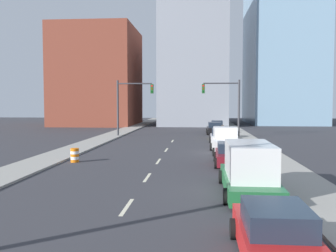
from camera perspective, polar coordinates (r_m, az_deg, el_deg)
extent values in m
cube|color=gray|center=(49.93, -7.60, -1.06)|extent=(2.80, 96.63, 0.12)
cube|color=gray|center=(49.06, 10.67, -1.17)|extent=(2.80, 96.63, 0.12)
cube|color=beige|center=(14.91, -6.29, -12.15)|extent=(0.16, 2.40, 0.01)
cube|color=beige|center=(20.45, -3.18, -7.82)|extent=(0.16, 2.40, 0.01)
cube|color=beige|center=(25.97, -1.46, -5.39)|extent=(0.16, 2.40, 0.01)
cube|color=beige|center=(32.17, -0.26, -3.66)|extent=(0.16, 2.40, 0.01)
cube|color=beige|center=(39.58, 0.68, -2.31)|extent=(0.16, 2.40, 0.01)
cube|color=brown|center=(70.58, -10.60, 7.35)|extent=(14.00, 16.00, 17.61)
cube|color=gray|center=(72.46, 3.91, 10.36)|extent=(12.00, 20.00, 25.32)
cube|color=#7A9EB7|center=(78.38, 16.98, 11.10)|extent=(13.00, 20.00, 29.11)
cylinder|color=#38383D|center=(45.38, -7.66, 2.67)|extent=(0.24, 0.24, 6.74)
cylinder|color=#38383D|center=(45.03, -5.09, 6.46)|extent=(4.15, 0.16, 0.16)
cube|color=#194C1E|center=(44.70, -2.45, 5.68)|extent=(0.34, 0.32, 1.10)
cylinder|color=red|center=(44.55, -2.48, 6.13)|extent=(0.22, 0.04, 0.22)
cylinder|color=#593F0C|center=(44.53, -2.48, 5.69)|extent=(0.22, 0.04, 0.22)
cylinder|color=#0C3F14|center=(44.52, -2.48, 5.25)|extent=(0.22, 0.04, 0.22)
cylinder|color=#38383D|center=(44.57, 10.74, 2.62)|extent=(0.24, 0.24, 6.74)
cylinder|color=#38383D|center=(44.46, 8.11, 6.47)|extent=(4.15, 0.16, 0.16)
cube|color=#194C1E|center=(44.36, 5.41, 5.68)|extent=(0.34, 0.32, 1.10)
cylinder|color=red|center=(44.20, 5.41, 6.13)|extent=(0.22, 0.04, 0.22)
cylinder|color=#593F0C|center=(44.19, 5.41, 5.69)|extent=(0.22, 0.04, 0.22)
cylinder|color=#0C3F14|center=(44.18, 5.41, 5.25)|extent=(0.22, 0.04, 0.22)
cylinder|color=orange|center=(26.36, -14.01, -5.16)|extent=(0.56, 0.56, 0.19)
cylinder|color=white|center=(26.33, -14.02, -4.75)|extent=(0.56, 0.56, 0.19)
cylinder|color=orange|center=(26.30, -14.02, -4.34)|extent=(0.56, 0.56, 0.19)
cylinder|color=white|center=(26.28, -14.03, -3.93)|extent=(0.56, 0.56, 0.19)
cylinder|color=orange|center=(26.25, -14.03, -3.52)|extent=(0.56, 0.56, 0.19)
cube|color=red|center=(10.32, 16.13, -16.60)|extent=(1.84, 4.79, 0.66)
cube|color=#1E2838|center=(10.12, 16.19, -13.25)|extent=(1.60, 2.16, 0.60)
cylinder|color=black|center=(11.64, 9.99, -15.17)|extent=(0.22, 0.61, 0.61)
cylinder|color=black|center=(11.95, 19.27, -14.83)|extent=(0.22, 0.61, 0.61)
cube|color=#1E6033|center=(17.24, 12.13, -8.39)|extent=(2.20, 6.34, 0.62)
cube|color=silver|center=(16.74, 12.31, -5.08)|extent=(1.92, 3.94, 1.49)
cylinder|color=black|center=(19.09, 8.07, -7.68)|extent=(0.23, 0.66, 0.66)
cylinder|color=black|center=(19.33, 14.70, -7.62)|extent=(0.23, 0.66, 0.66)
cylinder|color=black|center=(15.27, 8.83, -10.54)|extent=(0.23, 0.66, 0.66)
cylinder|color=black|center=(15.57, 17.13, -10.38)|extent=(0.23, 0.66, 0.66)
cube|color=maroon|center=(24.70, 9.49, -4.70)|extent=(1.95, 4.63, 0.67)
cube|color=#1E2838|center=(24.61, 9.51, -3.23)|extent=(1.67, 2.10, 0.61)
cylinder|color=black|center=(26.09, 7.20, -4.65)|extent=(0.24, 0.66, 0.66)
cylinder|color=black|center=(26.20, 11.39, -4.66)|extent=(0.24, 0.66, 0.66)
cylinder|color=black|center=(23.28, 7.34, -5.64)|extent=(0.24, 0.66, 0.66)
cylinder|color=black|center=(23.40, 12.04, -5.64)|extent=(0.24, 0.66, 0.66)
cube|color=silver|center=(30.41, 8.86, -2.89)|extent=(2.26, 5.40, 0.96)
cube|color=silver|center=(31.11, 8.72, -1.00)|extent=(1.90, 1.66, 0.92)
cylinder|color=black|center=(32.00, 6.61, -3.16)|extent=(0.24, 0.64, 0.63)
cylinder|color=black|center=(32.21, 10.47, -3.15)|extent=(0.24, 0.64, 0.63)
cylinder|color=black|center=(28.72, 7.03, -3.93)|extent=(0.24, 0.64, 0.63)
cylinder|color=black|center=(28.95, 11.33, -3.91)|extent=(0.24, 0.64, 0.63)
cube|color=#B2B2BC|center=(36.70, 8.00, -1.97)|extent=(1.81, 4.71, 0.71)
cube|color=#1E2838|center=(36.64, 8.00, -0.91)|extent=(1.59, 2.12, 0.64)
cylinder|color=black|center=(38.12, 6.46, -2.07)|extent=(0.22, 0.65, 0.65)
cylinder|color=black|center=(38.23, 9.26, -2.08)|extent=(0.22, 0.65, 0.65)
cylinder|color=black|center=(35.22, 6.62, -2.53)|extent=(0.22, 0.65, 0.65)
cylinder|color=black|center=(35.34, 9.64, -2.54)|extent=(0.22, 0.65, 0.65)
cube|color=gold|center=(42.84, 8.20, -1.24)|extent=(2.03, 4.38, 0.61)
cube|color=#1E2838|center=(42.79, 8.20, -0.44)|extent=(1.69, 2.01, 0.58)
cylinder|color=black|center=(44.08, 6.79, -1.29)|extent=(0.26, 0.70, 0.69)
cylinder|color=black|center=(44.28, 9.21, -1.29)|extent=(0.26, 0.70, 0.69)
cylinder|color=black|center=(41.44, 7.11, -1.60)|extent=(0.26, 0.70, 0.69)
cylinder|color=black|center=(41.66, 9.69, -1.59)|extent=(0.26, 0.70, 0.69)
cube|color=black|center=(48.70, 7.11, -0.61)|extent=(1.87, 4.34, 0.72)
cube|color=#1E2838|center=(48.66, 7.12, 0.20)|extent=(1.62, 1.96, 0.65)
cylinder|color=black|center=(50.01, 5.95, -0.74)|extent=(0.23, 0.65, 0.64)
cylinder|color=black|center=(50.11, 8.10, -0.75)|extent=(0.23, 0.65, 0.64)
cylinder|color=black|center=(47.34, 6.07, -0.98)|extent=(0.23, 0.65, 0.64)
cylinder|color=black|center=(47.45, 8.33, -0.99)|extent=(0.23, 0.65, 0.64)
cube|color=brown|center=(54.99, 7.47, -0.15)|extent=(1.76, 4.57, 0.66)
cube|color=#1E2838|center=(54.95, 7.47, 0.51)|extent=(1.55, 2.06, 0.62)
cylinder|color=black|center=(56.38, 6.48, -0.23)|extent=(0.22, 0.71, 0.71)
cylinder|color=black|center=(56.46, 8.32, -0.24)|extent=(0.22, 0.71, 0.71)
cylinder|color=black|center=(53.55, 6.56, -0.43)|extent=(0.22, 0.71, 0.71)
cylinder|color=black|center=(53.64, 8.50, -0.44)|extent=(0.22, 0.71, 0.71)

